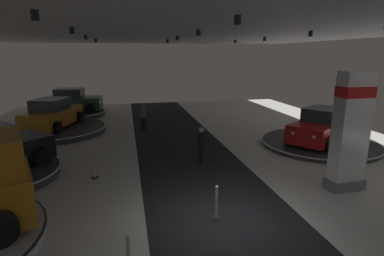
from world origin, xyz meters
name	(u,v)px	position (x,y,z in m)	size (l,w,h in m)	color
ground	(226,223)	(0.00, 0.00, -0.02)	(24.00, 44.00, 0.06)	silver
ceiling_with_spotlights	(233,10)	(0.00, 0.00, 5.55)	(24.00, 44.00, 0.39)	silver
brand_sign_pylon	(351,130)	(4.67, 1.24, 2.08)	(1.29, 0.70, 4.03)	slate
display_platform_far_left	(54,130)	(-6.83, 11.59, 0.20)	(5.91, 5.91, 0.35)	#333338
display_car_far_left	(52,114)	(-6.84, 11.56, 1.12)	(3.12, 4.54, 1.71)	#B77519
display_platform_deep_left	(73,113)	(-6.54, 16.77, 0.20)	(4.69, 4.69, 0.37)	#333338
display_car_deep_left	(72,101)	(-6.58, 16.77, 1.14)	(4.35, 2.50, 1.71)	#2D5638
display_platform_mid_right	(320,143)	(6.97, 6.02, 0.13)	(5.83, 5.83, 0.22)	#333338
display_car_mid_right	(321,127)	(7.00, 6.04, 0.99)	(4.48, 3.85, 1.71)	red
visitor_walking_near	(201,143)	(0.42, 4.71, 0.91)	(0.32, 0.32, 1.59)	black
visitor_walking_far	(143,115)	(-1.62, 11.35, 0.91)	(0.32, 0.32, 1.59)	black
stanchion_a	(216,206)	(-0.23, 0.26, 0.37)	(0.28, 0.28, 1.01)	#333338
stanchion_b	(94,169)	(-3.87, 3.99, 0.37)	(0.28, 0.28, 1.01)	#333338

